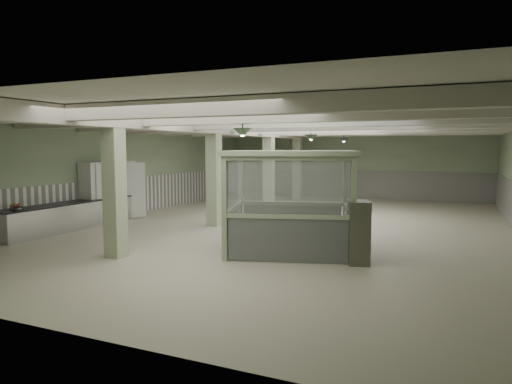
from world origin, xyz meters
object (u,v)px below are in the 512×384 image
at_px(guard_booth, 290,184).
at_px(filing_cabinet, 359,232).
at_px(walkin_cooler, 109,191).
at_px(prep_counter, 69,216).

height_order(guard_booth, filing_cabinet, guard_booth).
xyz_separation_m(walkin_cooler, filing_cabinet, (9.74, -2.67, -0.36)).
bearing_deg(filing_cabinet, prep_counter, 158.00).
xyz_separation_m(prep_counter, filing_cabinet, (9.66, -0.63, 0.28)).
relative_size(prep_counter, walkin_cooler, 2.20).
height_order(walkin_cooler, guard_booth, guard_booth).
bearing_deg(prep_counter, guard_booth, -0.30).
xyz_separation_m(prep_counter, walkin_cooler, (-0.08, 2.04, 0.64)).
bearing_deg(walkin_cooler, filing_cabinet, -15.32).
distance_m(prep_counter, walkin_cooler, 2.14).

